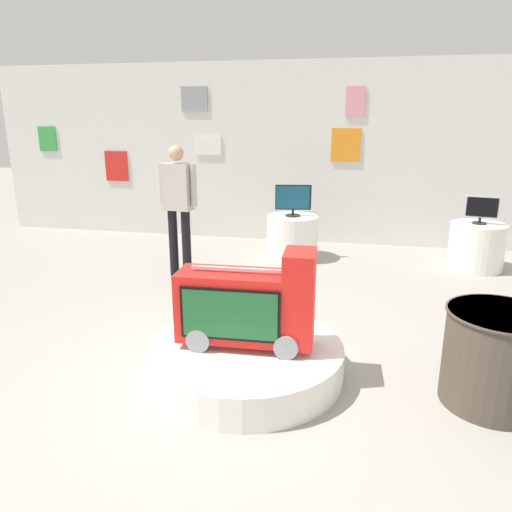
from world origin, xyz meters
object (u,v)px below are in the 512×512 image
novelty_firetruck_tv (248,307)px  tv_on_left_rear (293,199)px  display_pedestal_center_rear (476,246)px  side_table_round (496,357)px  display_pedestal_left_rear (292,237)px  tv_on_center_rear (481,209)px  main_display_pedestal (246,360)px  shopper_browsing_rear (178,201)px

novelty_firetruck_tv → tv_on_left_rear: 3.63m
display_pedestal_center_rear → side_table_round: bearing=-99.7°
display_pedestal_center_rear → display_pedestal_left_rear: bearing=180.0°
tv_on_center_rear → side_table_round: size_ratio=0.56×
display_pedestal_center_rear → side_table_round: 3.67m
main_display_pedestal → display_pedestal_left_rear: bearing=91.6°
main_display_pedestal → side_table_round: 1.95m
display_pedestal_center_rear → tv_on_center_rear: 0.55m
display_pedestal_left_rear → novelty_firetruck_tv: bearing=-88.0°
side_table_round → display_pedestal_left_rear: bearing=119.4°
novelty_firetruck_tv → shopper_browsing_rear: bearing=121.9°
main_display_pedestal → novelty_firetruck_tv: novelty_firetruck_tv is taller
display_pedestal_center_rear → side_table_round: (-0.62, -3.62, 0.05)m
tv_on_left_rear → tv_on_center_rear: bearing=-0.0°
tv_on_left_rear → side_table_round: size_ratio=0.69×
novelty_firetruck_tv → tv_on_center_rear: (2.53, 3.61, 0.25)m
main_display_pedestal → display_pedestal_center_rear: bearing=54.7°
main_display_pedestal → display_pedestal_left_rear: display_pedestal_left_rear is taller
novelty_firetruck_tv → shopper_browsing_rear: (-1.50, 2.41, 0.42)m
tv_on_left_rear → display_pedestal_center_rear: bearing=0.1°
side_table_round → shopper_browsing_rear: size_ratio=0.45×
display_pedestal_center_rear → side_table_round: size_ratio=0.96×
main_display_pedestal → tv_on_left_rear: tv_on_left_rear is taller
main_display_pedestal → side_table_round: bearing=-0.3°
main_display_pedestal → tv_on_left_rear: 3.69m
main_display_pedestal → shopper_browsing_rear: size_ratio=0.93×
main_display_pedestal → tv_on_center_rear: size_ratio=3.73×
side_table_round → shopper_browsing_rear: (-3.41, 2.42, 0.66)m
tv_on_left_rear → tv_on_center_rear: tv_on_left_rear is taller
novelty_firetruck_tv → tv_on_left_rear: size_ratio=2.09×
display_pedestal_left_rear → display_pedestal_center_rear: size_ratio=1.03×
tv_on_left_rear → tv_on_center_rear: (2.66, -0.00, -0.05)m
side_table_round → tv_on_left_rear: bearing=119.4°
display_pedestal_center_rear → main_display_pedestal: bearing=-125.3°
main_display_pedestal → tv_on_center_rear: (2.56, 3.61, 0.74)m
display_pedestal_left_rear → tv_on_center_rear: tv_on_center_rear is taller
side_table_round → novelty_firetruck_tv: bearing=179.8°
novelty_firetruck_tv → display_pedestal_left_rear: novelty_firetruck_tv is taller
tv_on_left_rear → novelty_firetruck_tv: bearing=-88.0°
display_pedestal_left_rear → display_pedestal_center_rear: 2.66m
display_pedestal_center_rear → shopper_browsing_rear: 4.27m
novelty_firetruck_tv → display_pedestal_left_rear: (-0.13, 3.62, -0.29)m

